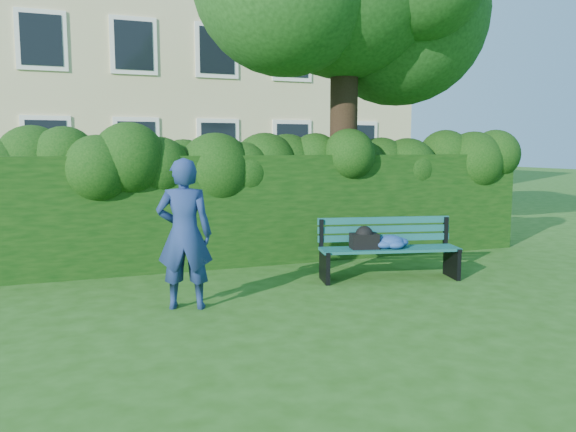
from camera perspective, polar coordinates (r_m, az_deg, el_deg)
name	(u,v)px	position (r m, az deg, el deg)	size (l,w,h in m)	color
ground	(303,291)	(7.64, 1.57, -7.60)	(80.00, 80.00, 0.00)	#224E13
apartment_building	(157,32)	(21.43, -13.14, 17.73)	(16.00, 8.08, 12.00)	#CABD87
hedge	(255,208)	(9.53, -3.34, 0.79)	(10.00, 1.00, 1.80)	black
park_bench	(385,245)	(8.34, 9.81, -2.97)	(2.10, 0.97, 0.89)	#0D4043
man_reading	(184,234)	(6.77, -10.48, -1.81)	(0.66, 0.43, 1.80)	navy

